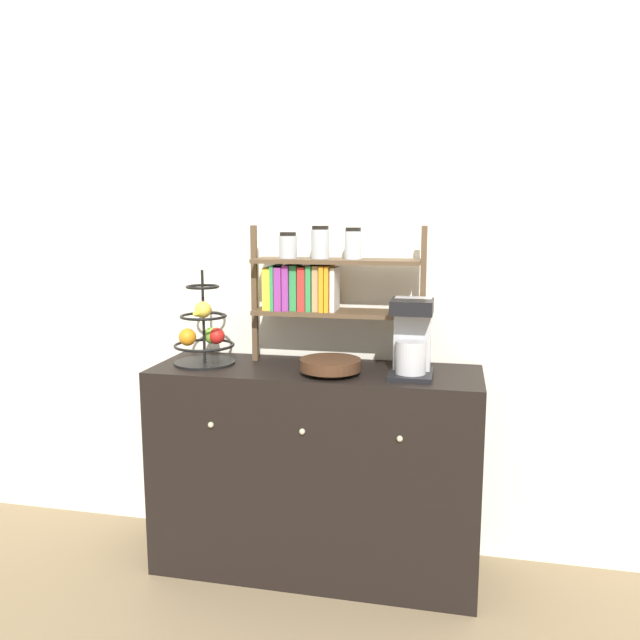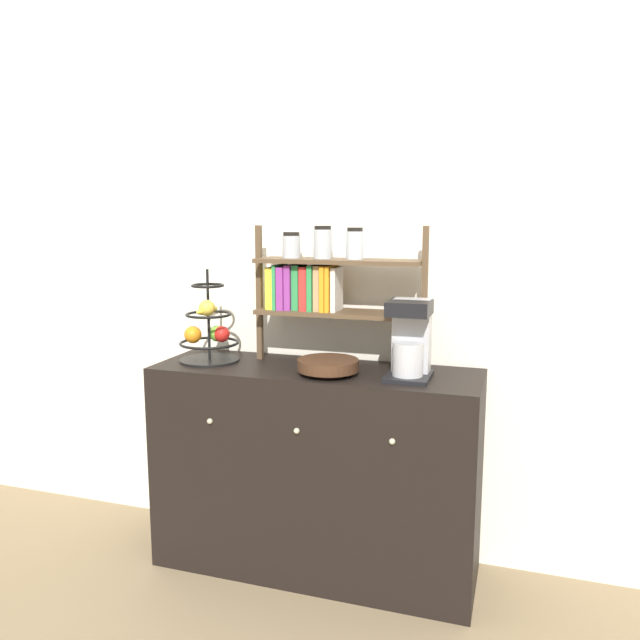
{
  "view_description": "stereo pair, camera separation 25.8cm",
  "coord_description": "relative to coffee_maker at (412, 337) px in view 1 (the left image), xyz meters",
  "views": [
    {
      "loc": [
        0.56,
        -2.26,
        1.51
      ],
      "look_at": [
        0.02,
        0.22,
        1.1
      ],
      "focal_mm": 35.0,
      "sensor_mm": 36.0,
      "label": 1
    },
    {
      "loc": [
        0.81,
        -2.2,
        1.51
      ],
      "look_at": [
        0.02,
        0.22,
        1.1
      ],
      "focal_mm": 35.0,
      "sensor_mm": 36.0,
      "label": 2
    }
  ],
  "objects": [
    {
      "name": "coffee_maker",
      "position": [
        0.0,
        0.0,
        0.0
      ],
      "size": [
        0.17,
        0.22,
        0.31
      ],
      "color": "black",
      "rests_on": "sideboard"
    },
    {
      "name": "fruit_stand",
      "position": [
        -0.89,
        0.01,
        -0.02
      ],
      "size": [
        0.26,
        0.26,
        0.41
      ],
      "color": "black",
      "rests_on": "sideboard"
    },
    {
      "name": "wall_back",
      "position": [
        -0.4,
        0.29,
        0.25
      ],
      "size": [
        7.0,
        0.05,
        2.6
      ],
      "primitive_type": "cube",
      "color": "silver",
      "rests_on": "ground_plane"
    },
    {
      "name": "ground_plane",
      "position": [
        -0.4,
        -0.2,
        -1.05
      ],
      "size": [
        12.0,
        12.0,
        0.0
      ],
      "primitive_type": "plane",
      "color": "#847051"
    },
    {
      "name": "wooden_bowl",
      "position": [
        -0.32,
        -0.06,
        -0.12
      ],
      "size": [
        0.25,
        0.25,
        0.06
      ],
      "color": "#422819",
      "rests_on": "sideboard"
    },
    {
      "name": "shelf_hutch",
      "position": [
        -0.42,
        0.12,
        0.2
      ],
      "size": [
        0.75,
        0.2,
        0.6
      ],
      "color": "brown",
      "rests_on": "sideboard"
    },
    {
      "name": "sideboard",
      "position": [
        -0.4,
        0.02,
        -0.6
      ],
      "size": [
        1.38,
        0.47,
        0.89
      ],
      "color": "black",
      "rests_on": "ground_plane"
    }
  ]
}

